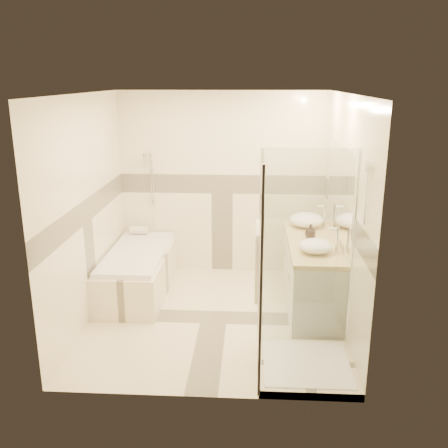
# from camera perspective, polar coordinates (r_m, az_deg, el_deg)

# --- Properties ---
(room) EXTENTS (2.82, 3.02, 2.52)m
(room) POSITION_cam_1_polar(r_m,az_deg,el_deg) (5.41, -0.62, 1.41)
(room) COLOR beige
(room) RESTS_ON ground
(bathtub) EXTENTS (0.75, 1.70, 0.56)m
(bathtub) POSITION_cam_1_polar(r_m,az_deg,el_deg) (6.47, -9.83, -5.15)
(bathtub) COLOR beige
(bathtub) RESTS_ON ground
(vanity) EXTENTS (0.58, 1.62, 0.85)m
(vanity) POSITION_cam_1_polar(r_m,az_deg,el_deg) (5.98, 9.93, -5.77)
(vanity) COLOR white
(vanity) RESTS_ON ground
(shower_enclosure) EXTENTS (0.96, 0.93, 2.04)m
(shower_enclosure) POSITION_cam_1_polar(r_m,az_deg,el_deg) (4.77, 8.10, -10.63)
(shower_enclosure) COLOR beige
(shower_enclosure) RESTS_ON ground
(vessel_sink_near) EXTENTS (0.43, 0.43, 0.17)m
(vessel_sink_near) POSITION_cam_1_polar(r_m,az_deg,el_deg) (6.36, 9.42, 0.48)
(vessel_sink_near) COLOR white
(vessel_sink_near) RESTS_ON vanity
(vessel_sink_far) EXTENTS (0.36, 0.36, 0.14)m
(vessel_sink_far) POSITION_cam_1_polar(r_m,az_deg,el_deg) (5.44, 10.43, -2.49)
(vessel_sink_far) COLOR white
(vessel_sink_far) RESTS_ON vanity
(faucet_near) EXTENTS (0.12, 0.03, 0.29)m
(faucet_near) POSITION_cam_1_polar(r_m,az_deg,el_deg) (6.37, 11.38, 1.12)
(faucet_near) COLOR silver
(faucet_near) RESTS_ON vanity
(faucet_far) EXTENTS (0.12, 0.03, 0.29)m
(faucet_far) POSITION_cam_1_polar(r_m,az_deg,el_deg) (5.44, 12.73, -1.57)
(faucet_far) COLOR silver
(faucet_far) RESTS_ON vanity
(amenity_bottle_a) EXTENTS (0.09, 0.09, 0.17)m
(amenity_bottle_a) POSITION_cam_1_polar(r_m,az_deg,el_deg) (5.80, 9.99, -1.16)
(amenity_bottle_a) COLOR black
(amenity_bottle_a) RESTS_ON vanity
(amenity_bottle_b) EXTENTS (0.17, 0.17, 0.17)m
(amenity_bottle_b) POSITION_cam_1_polar(r_m,az_deg,el_deg) (5.91, 9.87, -0.81)
(amenity_bottle_b) COLOR black
(amenity_bottle_b) RESTS_ON vanity
(folded_towels) EXTENTS (0.18, 0.25, 0.07)m
(folded_towels) POSITION_cam_1_polar(r_m,az_deg,el_deg) (6.49, 9.29, 0.34)
(folded_towels) COLOR white
(folded_towels) RESTS_ON vanity
(rolled_towel) EXTENTS (0.24, 0.11, 0.11)m
(rolled_towel) POSITION_cam_1_polar(r_m,az_deg,el_deg) (7.04, -9.69, -0.71)
(rolled_towel) COLOR white
(rolled_towel) RESTS_ON bathtub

